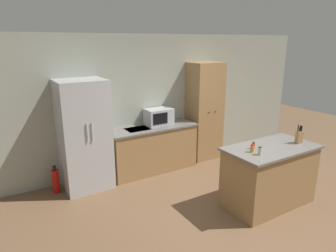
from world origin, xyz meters
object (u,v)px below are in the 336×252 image
Objects in this scene: knife_block at (299,137)px; spice_bottle_amber_oil at (253,145)px; fire_extinguisher at (56,181)px; spice_bottle_tall_dark at (252,148)px; spice_bottle_short_red at (260,151)px; refrigerator at (84,135)px; microwave at (159,116)px; pantry_cabinet at (204,111)px.

knife_block is 2.68× the size of spice_bottle_amber_oil.
knife_block is 0.63× the size of fire_extinguisher.
spice_bottle_tall_dark is 0.96× the size of spice_bottle_short_red.
knife_block is 2.42× the size of spice_bottle_short_red.
refrigerator is 2.83m from spice_bottle_short_red.
knife_block is 0.90m from spice_bottle_short_red.
refrigerator reaches higher than fire_extinguisher.
microwave is 2.31m from spice_bottle_short_red.
spice_bottle_short_red is at bearing -109.02° from pantry_cabinet.
refrigerator is 2.60m from pantry_cabinet.
microwave is at bearing 1.84° from fire_extinguisher.
pantry_cabinet reaches higher than spice_bottle_amber_oil.
pantry_cabinet is (2.60, 0.07, 0.09)m from refrigerator.
pantry_cabinet is at bearing 71.77° from spice_bottle_amber_oil.
microwave reaches higher than fire_extinguisher.
spice_bottle_tall_dark is at bearing 96.49° from spice_bottle_short_red.
refrigerator is 16.79× the size of spice_bottle_amber_oil.
spice_bottle_amber_oil is at bearing 64.15° from spice_bottle_short_red.
pantry_cabinet reaches higher than microwave.
spice_bottle_amber_oil is at bearing -108.23° from pantry_cabinet.
refrigerator is 15.80× the size of spice_bottle_tall_dark.
microwave is 2.56m from knife_block.
knife_block is at bearing -86.57° from pantry_cabinet.
microwave is 4.38× the size of spice_bottle_tall_dark.
spice_bottle_amber_oil is at bearing -45.01° from refrigerator.
spice_bottle_tall_dark is at bearing -48.14° from refrigerator.
microwave is at bearing 118.40° from knife_block.
pantry_cabinet is 2.12m from spice_bottle_amber_oil.
fire_extinguisher is (-2.46, 2.00, -0.78)m from spice_bottle_amber_oil.
fire_extinguisher is at bearing 138.18° from spice_bottle_tall_dark.
spice_bottle_short_red is at bearing -43.37° from fire_extinguisher.
pantry_cabinet is 2.20m from knife_block.
fire_extinguisher is at bearing -178.16° from microwave.
refrigerator reaches higher than spice_bottle_short_red.
microwave is 1.09× the size of fire_extinguisher.
pantry_cabinet is at bearing 69.54° from spice_bottle_tall_dark.
fire_extinguisher is at bearing 140.84° from spice_bottle_amber_oil.
microwave reaches higher than spice_bottle_tall_dark.
spice_bottle_amber_oil is 3.27m from fire_extinguisher.
spice_bottle_tall_dark is 1.06× the size of spice_bottle_amber_oil.
microwave is (-1.09, 0.06, 0.02)m from pantry_cabinet.
pantry_cabinet is at bearing 93.43° from knife_block.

